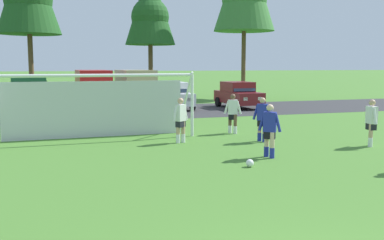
{
  "coord_description": "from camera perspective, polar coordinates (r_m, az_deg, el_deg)",
  "views": [
    {
      "loc": [
        -3.08,
        -3.78,
        2.81
      ],
      "look_at": [
        1.23,
        9.64,
        1.06
      ],
      "focal_mm": 41.44,
      "sensor_mm": 36.0,
      "label": 1
    }
  ],
  "objects": [
    {
      "name": "player_winger_right",
      "position": [
        13.7,
        9.95,
        -1.39
      ],
      "size": [
        0.59,
        0.57,
        1.64
      ],
      "color": "beige",
      "rests_on": "ground"
    },
    {
      "name": "soccer_goal",
      "position": [
        17.52,
        -12.24,
        1.93
      ],
      "size": [
        7.45,
        2.05,
        2.57
      ],
      "color": "white",
      "rests_on": "ground"
    },
    {
      "name": "parked_car_slot_center_right",
      "position": [
        28.61,
        -2.42,
        3.18
      ],
      "size": [
        2.12,
        4.24,
        1.72
      ],
      "color": "silver",
      "rests_on": "ground"
    },
    {
      "name": "parked_car_slot_center",
      "position": [
        27.28,
        -7.28,
        3.92
      ],
      "size": [
        2.29,
        4.85,
        2.52
      ],
      "color": "tan",
      "rests_on": "ground"
    },
    {
      "name": "soccer_ball",
      "position": [
        12.46,
        7.46,
        -5.52
      ],
      "size": [
        0.22,
        0.22,
        0.22
      ],
      "color": "white",
      "rests_on": "ground"
    },
    {
      "name": "ground_plane",
      "position": [
        19.24,
        -8.41,
        -1.41
      ],
      "size": [
        400.0,
        400.0,
        0.0
      ],
      "primitive_type": "plane",
      "color": "#477A2D"
    },
    {
      "name": "player_midfield_center",
      "position": [
        16.49,
        9.03,
        0.05
      ],
      "size": [
        0.61,
        0.54,
        1.64
      ],
      "color": "tan",
      "rests_on": "ground"
    },
    {
      "name": "parking_lot_strip",
      "position": [
        26.82,
        -11.11,
        0.92
      ],
      "size": [
        52.0,
        8.4,
        0.01
      ],
      "primitive_type": "cube",
      "color": "#333335",
      "rests_on": "ground"
    },
    {
      "name": "parked_car_slot_center_left",
      "position": [
        27.01,
        -12.57,
        3.78
      ],
      "size": [
        2.23,
        4.82,
        2.52
      ],
      "color": "red",
      "rests_on": "ground"
    },
    {
      "name": "parked_car_slot_left",
      "position": [
        26.04,
        -20.28,
        2.89
      ],
      "size": [
        2.4,
        4.73,
        2.16
      ],
      "color": "#194C2D",
      "rests_on": "ground"
    },
    {
      "name": "player_striker_near",
      "position": [
        16.58,
        22.08,
        -0.35
      ],
      "size": [
        0.3,
        0.73,
        1.64
      ],
      "color": "tan",
      "rests_on": "ground"
    },
    {
      "name": "parked_car_slot_right",
      "position": [
        29.52,
        5.97,
        3.27
      ],
      "size": [
        2.12,
        4.24,
        1.72
      ],
      "color": "maroon",
      "rests_on": "ground"
    },
    {
      "name": "player_trailing_back",
      "position": [
        16.07,
        -1.48,
        -0.05
      ],
      "size": [
        0.69,
        0.44,
        1.64
      ],
      "color": "tan",
      "rests_on": "ground"
    },
    {
      "name": "tree_center_back",
      "position": [
        36.16,
        -5.43,
        14.19
      ],
      "size": [
        3.99,
        3.99,
        10.64
      ],
      "color": "brown",
      "rests_on": "ground"
    },
    {
      "name": "player_defender_far",
      "position": [
        18.35,
        5.26,
        0.81
      ],
      "size": [
        0.7,
        0.38,
        1.64
      ],
      "color": "brown",
      "rests_on": "ground"
    }
  ]
}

